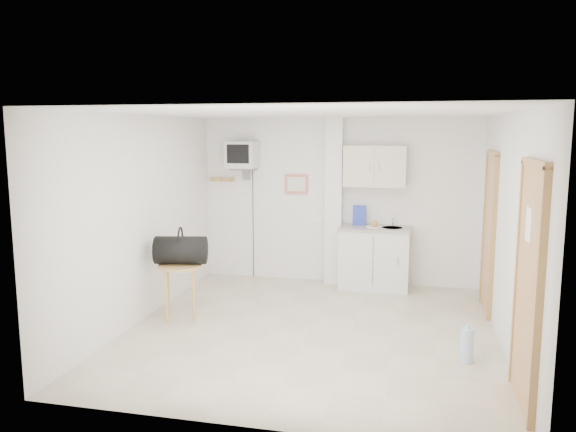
% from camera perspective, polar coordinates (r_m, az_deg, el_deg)
% --- Properties ---
extents(ground, '(4.50, 4.50, 0.00)m').
position_cam_1_polar(ground, '(6.70, 2.35, -11.52)').
color(ground, '#C0B29A').
rests_on(ground, ground).
extents(room_envelope, '(4.24, 4.54, 2.55)m').
position_cam_1_polar(room_envelope, '(6.38, 4.70, 1.69)').
color(room_envelope, white).
rests_on(room_envelope, ground).
extents(kitchenette, '(1.03, 0.58, 2.10)m').
position_cam_1_polar(kitchenette, '(8.34, 8.77, -1.85)').
color(kitchenette, silver).
rests_on(kitchenette, ground).
extents(crt_television, '(0.44, 0.45, 2.15)m').
position_cam_1_polar(crt_television, '(8.61, -4.66, 6.13)').
color(crt_television, slate).
rests_on(crt_television, ground).
extents(round_table, '(0.54, 0.54, 0.68)m').
position_cam_1_polar(round_table, '(7.05, -10.90, -5.76)').
color(round_table, tan).
rests_on(round_table, ground).
extents(duffel_bag, '(0.68, 0.46, 0.46)m').
position_cam_1_polar(duffel_bag, '(7.03, -10.84, -3.40)').
color(duffel_bag, black).
rests_on(duffel_bag, round_table).
extents(water_bottle, '(0.13, 0.13, 0.40)m').
position_cam_1_polar(water_bottle, '(6.05, 17.71, -12.39)').
color(water_bottle, '#A2C0E1').
rests_on(water_bottle, ground).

